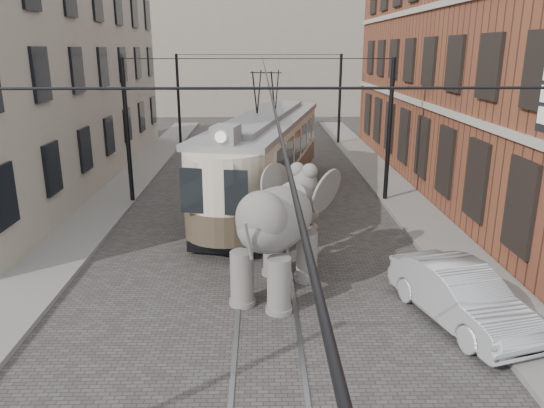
{
  "coord_description": "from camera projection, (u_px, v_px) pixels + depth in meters",
  "views": [
    {
      "loc": [
        -0.13,
        -15.42,
        6.34
      ],
      "look_at": [
        0.18,
        -1.26,
        2.1
      ],
      "focal_mm": 34.43,
      "sensor_mm": 36.0,
      "label": 1
    }
  ],
  "objects": [
    {
      "name": "tram",
      "position": [
        266.0,
        137.0,
        22.07
      ],
      "size": [
        5.7,
        13.99,
        5.44
      ],
      "primitive_type": null,
      "rotation": [
        0.0,
        0.0,
        -0.22
      ],
      "color": "beige",
      "rests_on": "ground"
    },
    {
      "name": "elephant",
      "position": [
        276.0,
        236.0,
        13.72
      ],
      "size": [
        4.8,
        5.95,
        3.2
      ],
      "primitive_type": null,
      "rotation": [
        0.0,
        0.0,
        -0.43
      ],
      "color": "slate",
      "rests_on": "ground"
    },
    {
      "name": "parked_car",
      "position": [
        461.0,
        295.0,
        12.41
      ],
      "size": [
        2.64,
        4.5,
        1.4
      ],
      "primitive_type": "imported",
      "rotation": [
        0.0,
        0.0,
        0.29
      ],
      "color": "#9FA0A3",
      "rests_on": "ground"
    },
    {
      "name": "sidewalk_left",
      "position": [
        60.0,
        255.0,
        16.43
      ],
      "size": [
        2.0,
        60.0,
        0.15
      ],
      "primitive_type": "cube",
      "color": "slate",
      "rests_on": "ground"
    },
    {
      "name": "brick_building",
      "position": [
        504.0,
        56.0,
        23.72
      ],
      "size": [
        8.0,
        26.0,
        12.0
      ],
      "primitive_type": "cube",
      "color": "brown",
      "rests_on": "ground"
    },
    {
      "name": "stucco_building",
      "position": [
        29.0,
        78.0,
        24.51
      ],
      "size": [
        7.0,
        24.0,
        10.0
      ],
      "primitive_type": "cube",
      "color": "gray",
      "rests_on": "ground"
    },
    {
      "name": "distant_block",
      "position": [
        261.0,
        42.0,
        52.9
      ],
      "size": [
        28.0,
        10.0,
        14.0
      ],
      "primitive_type": "cube",
      "color": "gray",
      "rests_on": "ground"
    },
    {
      "name": "catenary",
      "position": [
        259.0,
        137.0,
        20.52
      ],
      "size": [
        11.0,
        30.2,
        6.0
      ],
      "primitive_type": null,
      "color": "black",
      "rests_on": "ground"
    },
    {
      "name": "ground",
      "position": [
        265.0,
        256.0,
        16.59
      ],
      "size": [
        120.0,
        120.0,
        0.0
      ],
      "primitive_type": "plane",
      "color": "#474542"
    },
    {
      "name": "tram_rails",
      "position": [
        265.0,
        255.0,
        16.59
      ],
      "size": [
        1.54,
        80.0,
        0.02
      ],
      "primitive_type": null,
      "color": "slate",
      "rests_on": "ground"
    },
    {
      "name": "sidewalk_right",
      "position": [
        452.0,
        252.0,
        16.7
      ],
      "size": [
        2.0,
        60.0,
        0.15
      ],
      "primitive_type": "cube",
      "color": "slate",
      "rests_on": "ground"
    }
  ]
}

